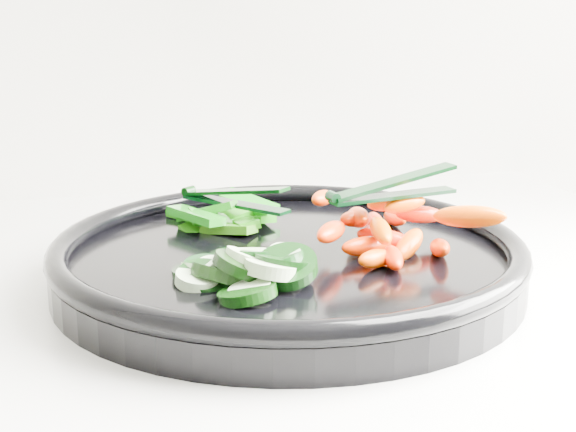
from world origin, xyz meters
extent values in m
cylinder|color=black|center=(0.61, 1.66, 0.94)|extent=(0.43, 0.43, 0.02)
torus|color=black|center=(0.61, 1.66, 0.96)|extent=(0.43, 0.43, 0.02)
cylinder|color=black|center=(0.55, 1.60, 0.96)|extent=(0.07, 0.07, 0.03)
cylinder|color=beige|center=(0.53, 1.62, 0.96)|extent=(0.04, 0.04, 0.02)
cylinder|color=black|center=(0.53, 1.60, 0.96)|extent=(0.05, 0.05, 0.02)
cylinder|color=beige|center=(0.54, 1.61, 0.96)|extent=(0.03, 0.03, 0.02)
cylinder|color=black|center=(0.55, 1.56, 0.96)|extent=(0.04, 0.04, 0.02)
cylinder|color=beige|center=(0.56, 1.56, 0.96)|extent=(0.04, 0.04, 0.02)
cylinder|color=black|center=(0.53, 1.61, 0.96)|extent=(0.07, 0.07, 0.02)
cylinder|color=beige|center=(0.53, 1.61, 0.96)|extent=(0.04, 0.04, 0.01)
cylinder|color=black|center=(0.54, 1.61, 0.96)|extent=(0.05, 0.05, 0.02)
cylinder|color=beige|center=(0.53, 1.60, 0.96)|extent=(0.04, 0.04, 0.01)
cylinder|color=black|center=(0.55, 1.61, 0.96)|extent=(0.04, 0.04, 0.02)
cylinder|color=#C7E7B9|center=(0.53, 1.61, 0.96)|extent=(0.04, 0.04, 0.02)
cylinder|color=black|center=(0.58, 1.59, 0.97)|extent=(0.05, 0.05, 0.03)
cylinder|color=beige|center=(0.58, 1.59, 0.97)|extent=(0.04, 0.05, 0.02)
cylinder|color=black|center=(0.57, 1.61, 0.97)|extent=(0.06, 0.06, 0.02)
cylinder|color=#D6F1C1|center=(0.57, 1.61, 0.97)|extent=(0.04, 0.04, 0.02)
cylinder|color=black|center=(0.56, 1.59, 0.97)|extent=(0.05, 0.05, 0.03)
cylinder|color=beige|center=(0.56, 1.60, 0.97)|extent=(0.04, 0.04, 0.03)
cylinder|color=black|center=(0.59, 1.58, 0.97)|extent=(0.05, 0.05, 0.03)
cylinder|color=beige|center=(0.59, 1.60, 0.97)|extent=(0.04, 0.04, 0.02)
cylinder|color=black|center=(0.59, 1.59, 0.97)|extent=(0.06, 0.06, 0.02)
cylinder|color=#B2D0A6|center=(0.57, 1.58, 0.97)|extent=(0.05, 0.05, 0.02)
ellipsoid|color=#E93E00|center=(0.70, 1.63, 0.96)|extent=(0.05, 0.05, 0.03)
ellipsoid|color=#F12100|center=(0.66, 1.63, 0.96)|extent=(0.05, 0.03, 0.02)
ellipsoid|color=#E43300|center=(0.67, 1.60, 0.96)|extent=(0.02, 0.04, 0.02)
ellipsoid|color=red|center=(0.68, 1.66, 0.96)|extent=(0.02, 0.05, 0.03)
ellipsoid|color=#F12D00|center=(0.72, 1.61, 0.96)|extent=(0.03, 0.05, 0.03)
ellipsoid|color=#E74300|center=(0.68, 1.66, 0.96)|extent=(0.03, 0.04, 0.02)
ellipsoid|color=#E84200|center=(0.66, 1.60, 0.96)|extent=(0.04, 0.03, 0.02)
ellipsoid|color=#F61D00|center=(0.69, 1.64, 0.96)|extent=(0.05, 0.04, 0.03)
ellipsoid|color=#FF4300|center=(0.72, 1.70, 0.96)|extent=(0.02, 0.04, 0.02)
ellipsoid|color=red|center=(0.69, 1.69, 0.96)|extent=(0.03, 0.05, 0.02)
ellipsoid|color=#EE4900|center=(0.63, 1.63, 0.98)|extent=(0.04, 0.05, 0.02)
ellipsoid|color=#EE5600|center=(0.67, 1.67, 0.98)|extent=(0.03, 0.05, 0.03)
ellipsoid|color=#DE5500|center=(0.67, 1.62, 0.98)|extent=(0.02, 0.05, 0.02)
ellipsoid|color=red|center=(0.66, 1.66, 0.98)|extent=(0.04, 0.04, 0.02)
ellipsoid|color=red|center=(0.72, 1.66, 0.98)|extent=(0.05, 0.02, 0.02)
ellipsoid|color=#FF6000|center=(0.69, 1.65, 0.99)|extent=(0.05, 0.03, 0.02)
ellipsoid|color=#F93B00|center=(0.64, 1.68, 0.99)|extent=(0.03, 0.04, 0.02)
ellipsoid|color=#FF5100|center=(0.70, 1.64, 0.99)|extent=(0.04, 0.02, 0.02)
ellipsoid|color=#E24900|center=(0.73, 1.60, 0.99)|extent=(0.06, 0.05, 0.03)
cube|color=#0E6409|center=(0.59, 1.74, 0.96)|extent=(0.02, 0.06, 0.02)
cube|color=#0B6109|center=(0.57, 1.74, 0.96)|extent=(0.07, 0.04, 0.03)
cube|color=#09620B|center=(0.60, 1.75, 0.96)|extent=(0.03, 0.05, 0.02)
cube|color=#206709|center=(0.57, 1.72, 0.96)|extent=(0.05, 0.05, 0.01)
cube|color=#25720A|center=(0.57, 1.75, 0.96)|extent=(0.07, 0.05, 0.03)
cube|color=#176B0A|center=(0.54, 1.78, 0.96)|extent=(0.04, 0.04, 0.01)
cube|color=#09680E|center=(0.56, 1.75, 0.96)|extent=(0.03, 0.06, 0.02)
cube|color=#1A6D0A|center=(0.56, 1.75, 0.97)|extent=(0.06, 0.04, 0.02)
cube|color=#0A7111|center=(0.55, 1.73, 0.97)|extent=(0.05, 0.06, 0.01)
cube|color=#0D710A|center=(0.60, 1.77, 0.97)|extent=(0.05, 0.06, 0.02)
cylinder|color=black|center=(0.64, 1.64, 1.00)|extent=(0.01, 0.01, 0.01)
cube|color=black|center=(0.69, 1.65, 1.00)|extent=(0.11, 0.04, 0.00)
cube|color=black|center=(0.69, 1.65, 1.01)|extent=(0.11, 0.04, 0.02)
cylinder|color=black|center=(0.55, 1.79, 0.98)|extent=(0.01, 0.01, 0.01)
cube|color=black|center=(0.58, 1.75, 0.97)|extent=(0.08, 0.09, 0.00)
cube|color=black|center=(0.58, 1.75, 0.99)|extent=(0.08, 0.09, 0.02)
camera|label=1|loc=(0.45, 1.07, 1.15)|focal=50.00mm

